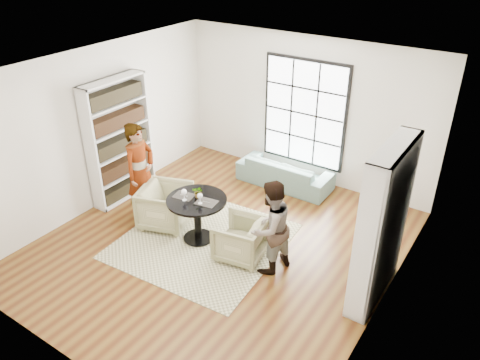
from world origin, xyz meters
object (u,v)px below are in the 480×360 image
Objects in this scene: pedestal_table at (197,210)px; sofa at (285,172)px; armchair_right at (240,239)px; wine_glass_left at (184,192)px; person_left at (140,172)px; flower_centerpiece at (198,192)px; armchair_left at (166,206)px; wine_glass_right at (200,196)px; person_right at (270,228)px.

pedestal_table is 0.52× the size of sofa.
wine_glass_left is at bearing -91.82° from armchair_right.
armchair_right is at bearing -93.21° from person_left.
wine_glass_left is 1.02× the size of flower_centerpiece.
sofa is 2.31× the size of armchair_left.
armchair_left is at bearing -178.32° from flower_centerpiece.
flower_centerpiece reaches higher than armchair_right.
armchair_left is 1.06m from wine_glass_right.
person_right is at bearing 80.15° from armchair_right.
pedestal_table is 1.43m from person_right.
pedestal_table is at bearing 150.74° from wine_glass_right.
sofa is 2.59m from armchair_right.
wine_glass_left is at bearing -136.31° from pedestal_table.
wine_glass_right is (0.28, 0.06, -0.01)m from wine_glass_left.
armchair_right is at bearing -110.01° from armchair_left.
pedestal_table is 0.33m from flower_centerpiece.
armchair_right is at bearing 0.36° from pedestal_table.
wine_glass_right is 0.95× the size of flower_centerpiece.
pedestal_table is 0.55× the size of person_left.
wine_glass_left is at bearing -167.74° from wine_glass_right.
armchair_right is (1.63, -0.04, -0.04)m from armchair_left.
wine_glass_right is at bearing -44.09° from flower_centerpiece.
flower_centerpiece is (-1.43, 0.06, 0.13)m from person_right.
person_left is at bearing 178.20° from pedestal_table.
person_right is (2.73, -0.04, -0.14)m from person_left.
person_left is 1.45m from wine_glass_right.
sofa is 2.79m from wine_glass_left.
pedestal_table is 0.42m from wine_glass_left.
sofa is 2.71m from armchair_left.
armchair_left is 1.63m from armchair_right.
person_right is 7.41× the size of wine_glass_left.
flower_centerpiece is (-0.88, 0.06, 0.56)m from armchair_right.
flower_centerpiece is (0.14, 0.20, -0.05)m from wine_glass_left.
flower_centerpiece is at bearing -107.08° from armchair_left.
pedestal_table is 0.40m from wine_glass_right.
person_left is 1.30m from flower_centerpiece.
armchair_right is 1.19m from wine_glass_left.
wine_glass_right reaches higher than armchair_right.
person_left reaches higher than sofa.
sofa is 10.09× the size of wine_glass_right.
armchair_right is 2.25m from person_left.
pedestal_table is 2.56m from sofa.
person_right is (1.42, 0.01, 0.19)m from pedestal_table.
flower_centerpiece is at bearing 96.67° from pedestal_table.
armchair_right reaches higher than sofa.
sofa is at bearing -41.91° from armchair_left.
person_left reaches higher than armchair_right.
pedestal_table is at bearing 43.69° from wine_glass_left.
wine_glass_right reaches higher than pedestal_table.
wine_glass_right is 0.20m from flower_centerpiece.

